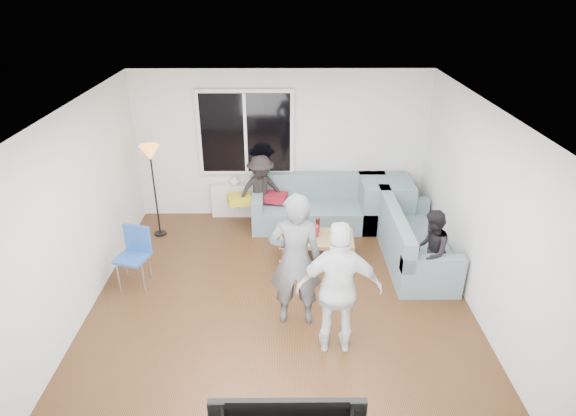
{
  "coord_description": "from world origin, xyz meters",
  "views": [
    {
      "loc": [
        0.06,
        -5.23,
        3.98
      ],
      "look_at": [
        0.1,
        0.6,
        1.15
      ],
      "focal_mm": 30.25,
      "sensor_mm": 36.0,
      "label": 1
    }
  ],
  "objects_px": {
    "coffee_table": "(316,248)",
    "spectator_right": "(430,252)",
    "side_chair": "(132,259)",
    "player_left": "(295,260)",
    "sofa_right_section": "(416,236)",
    "player_right": "(339,289)",
    "floor_lamp": "(155,192)",
    "spectator_back": "(261,191)",
    "sofa_back_section": "(320,203)"
  },
  "relations": [
    {
      "from": "coffee_table",
      "to": "spectator_right",
      "type": "height_order",
      "value": "spectator_right"
    },
    {
      "from": "side_chair",
      "to": "player_left",
      "type": "height_order",
      "value": "player_left"
    },
    {
      "from": "sofa_right_section",
      "to": "coffee_table",
      "type": "height_order",
      "value": "sofa_right_section"
    },
    {
      "from": "player_left",
      "to": "player_right",
      "type": "distance_m",
      "value": 0.7
    },
    {
      "from": "player_right",
      "to": "side_chair",
      "type": "bearing_deg",
      "value": -23.89
    },
    {
      "from": "floor_lamp",
      "to": "spectator_right",
      "type": "bearing_deg",
      "value": -21.29
    },
    {
      "from": "coffee_table",
      "to": "side_chair",
      "type": "distance_m",
      "value": 2.68
    },
    {
      "from": "player_right",
      "to": "spectator_back",
      "type": "bearing_deg",
      "value": -70.36
    },
    {
      "from": "coffee_table",
      "to": "sofa_back_section",
      "type": "bearing_deg",
      "value": 83.91
    },
    {
      "from": "player_right",
      "to": "sofa_right_section",
      "type": "bearing_deg",
      "value": -123.97
    },
    {
      "from": "sofa_right_section",
      "to": "spectator_right",
      "type": "height_order",
      "value": "spectator_right"
    },
    {
      "from": "spectator_back",
      "to": "sofa_right_section",
      "type": "bearing_deg",
      "value": -46.23
    },
    {
      "from": "coffee_table",
      "to": "spectator_right",
      "type": "relative_size",
      "value": 0.92
    },
    {
      "from": "sofa_right_section",
      "to": "spectator_back",
      "type": "height_order",
      "value": "spectator_back"
    },
    {
      "from": "coffee_table",
      "to": "floor_lamp",
      "type": "xyz_separation_m",
      "value": [
        -2.59,
        0.82,
        0.58
      ]
    },
    {
      "from": "sofa_back_section",
      "to": "sofa_right_section",
      "type": "bearing_deg",
      "value": -40.46
    },
    {
      "from": "spectator_right",
      "to": "spectator_back",
      "type": "height_order",
      "value": "spectator_back"
    },
    {
      "from": "floor_lamp",
      "to": "player_right",
      "type": "relative_size",
      "value": 0.95
    },
    {
      "from": "floor_lamp",
      "to": "spectator_right",
      "type": "height_order",
      "value": "floor_lamp"
    },
    {
      "from": "sofa_back_section",
      "to": "side_chair",
      "type": "height_order",
      "value": "side_chair"
    },
    {
      "from": "floor_lamp",
      "to": "spectator_right",
      "type": "relative_size",
      "value": 1.31
    },
    {
      "from": "player_left",
      "to": "player_right",
      "type": "relative_size",
      "value": 1.07
    },
    {
      "from": "sofa_back_section",
      "to": "floor_lamp",
      "type": "xyz_separation_m",
      "value": [
        -2.71,
        -0.3,
        0.36
      ]
    },
    {
      "from": "side_chair",
      "to": "floor_lamp",
      "type": "relative_size",
      "value": 0.55
    },
    {
      "from": "spectator_right",
      "to": "spectator_back",
      "type": "bearing_deg",
      "value": -109.57
    },
    {
      "from": "sofa_right_section",
      "to": "spectator_right",
      "type": "relative_size",
      "value": 1.68
    },
    {
      "from": "floor_lamp",
      "to": "spectator_right",
      "type": "xyz_separation_m",
      "value": [
        4.07,
        -1.59,
        -0.19
      ]
    },
    {
      "from": "sofa_back_section",
      "to": "player_right",
      "type": "relative_size",
      "value": 1.4
    },
    {
      "from": "side_chair",
      "to": "player_right",
      "type": "distance_m",
      "value": 3.03
    },
    {
      "from": "sofa_back_section",
      "to": "player_left",
      "type": "height_order",
      "value": "player_left"
    },
    {
      "from": "player_left",
      "to": "coffee_table",
      "type": "bearing_deg",
      "value": -102.44
    },
    {
      "from": "player_left",
      "to": "spectator_back",
      "type": "xyz_separation_m",
      "value": [
        -0.53,
        2.58,
        -0.24
      ]
    },
    {
      "from": "sofa_right_section",
      "to": "side_chair",
      "type": "bearing_deg",
      "value": 98.51
    },
    {
      "from": "floor_lamp",
      "to": "coffee_table",
      "type": "bearing_deg",
      "value": -17.64
    },
    {
      "from": "coffee_table",
      "to": "spectator_back",
      "type": "distance_m",
      "value": 1.52
    },
    {
      "from": "sofa_back_section",
      "to": "player_right",
      "type": "height_order",
      "value": "player_right"
    },
    {
      "from": "sofa_right_section",
      "to": "player_right",
      "type": "bearing_deg",
      "value": 144.37
    },
    {
      "from": "sofa_back_section",
      "to": "player_right",
      "type": "bearing_deg",
      "value": -90.02
    },
    {
      "from": "sofa_right_section",
      "to": "side_chair",
      "type": "distance_m",
      "value": 4.12
    },
    {
      "from": "sofa_right_section",
      "to": "side_chair",
      "type": "height_order",
      "value": "side_chair"
    },
    {
      "from": "sofa_back_section",
      "to": "floor_lamp",
      "type": "bearing_deg",
      "value": -173.66
    },
    {
      "from": "spectator_back",
      "to": "side_chair",
      "type": "bearing_deg",
      "value": -152.9
    },
    {
      "from": "sofa_back_section",
      "to": "spectator_back",
      "type": "xyz_separation_m",
      "value": [
        -1.01,
        0.03,
        0.21
      ]
    },
    {
      "from": "sofa_back_section",
      "to": "sofa_right_section",
      "type": "relative_size",
      "value": 1.15
    },
    {
      "from": "sofa_back_section",
      "to": "player_left",
      "type": "distance_m",
      "value": 2.63
    },
    {
      "from": "player_left",
      "to": "floor_lamp",
      "type": "bearing_deg",
      "value": -43.66
    },
    {
      "from": "sofa_right_section",
      "to": "coffee_table",
      "type": "relative_size",
      "value": 1.82
    },
    {
      "from": "player_left",
      "to": "spectator_back",
      "type": "distance_m",
      "value": 2.64
    },
    {
      "from": "player_left",
      "to": "spectator_right",
      "type": "height_order",
      "value": "player_left"
    },
    {
      "from": "side_chair",
      "to": "floor_lamp",
      "type": "distance_m",
      "value": 1.51
    }
  ]
}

